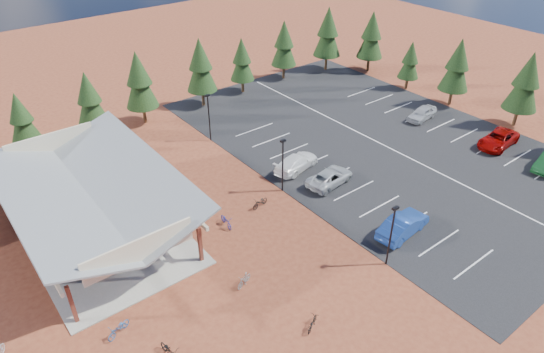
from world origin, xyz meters
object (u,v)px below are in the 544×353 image
object	(u,v)px
bike_5	(141,235)
bike_7	(99,180)
lamp_post_0	(391,232)
bike_pavilion	(88,189)
bike_0	(86,274)
bike_3	(64,202)
bike_10	(119,329)
bike_12	(312,323)
bike_1	(96,246)
car_3	(297,162)
bike_8	(170,351)
car_6	(498,139)
car_1	(403,225)
car_2	(330,177)
bike_16	(260,202)
car_8	(422,113)
bike_6	(116,197)
trash_bin_0	(177,221)
bike_13	(244,280)
lamp_post_2	(209,114)
bike_4	(139,255)
bike_2	(69,222)
lamp_post_1	(283,162)
bike_14	(226,221)

from	to	relation	value
bike_5	bike_7	world-z (taller)	bike_7
lamp_post_0	bike_pavilion	bearing A→B (deg)	131.42
bike_pavilion	bike_0	distance (m)	6.68
bike_3	bike_5	xyz separation A→B (m)	(3.24, -7.76, -0.09)
bike_5	bike_10	distance (m)	8.93
lamp_post_0	bike_12	world-z (taller)	lamp_post_0
bike_1	car_3	size ratio (longest dim) A/B	0.32
bike_8	car_6	distance (m)	38.75
car_1	car_2	distance (m)	8.69
bike_pavilion	bike_16	xyz separation A→B (m)	(11.97, -5.75, -3.36)
car_2	car_8	bearing A→B (deg)	-87.01
bike_6	car_2	size ratio (longest dim) A/B	0.37
lamp_post_0	car_2	size ratio (longest dim) A/B	1.05
trash_bin_0	bike_0	world-z (taller)	bike_0
bike_pavilion	bike_1	distance (m)	4.40
bike_0	car_1	xyz separation A→B (m)	(21.34, -10.35, 0.33)
bike_1	bike_7	bearing A→B (deg)	-17.60
bike_6	bike_16	xyz separation A→B (m)	(9.32, -8.18, -0.11)
bike_0	bike_13	world-z (taller)	bike_0
bike_0	bike_13	xyz separation A→B (m)	(8.39, -7.20, -0.09)
lamp_post_2	car_8	xyz separation A→B (m)	(21.54, -10.63, -2.21)
bike_0	car_3	xyz separation A→B (m)	(21.07, 2.10, 0.23)
bike_pavilion	bike_12	distance (m)	19.53
bike_3	bike_4	bearing A→B (deg)	-150.08
bike_2	car_6	size ratio (longest dim) A/B	0.34
trash_bin_0	bike_3	world-z (taller)	bike_3
car_1	bike_3	bearing A→B (deg)	38.79
bike_7	car_2	bearing A→B (deg)	-133.79
bike_pavilion	bike_8	bearing A→B (deg)	-94.56
lamp_post_0	bike_3	xyz separation A→B (m)	(-16.12, 21.21, -2.34)
car_2	bike_8	bearing A→B (deg)	103.32
car_6	lamp_post_2	bearing A→B (deg)	-135.93
lamp_post_1	lamp_post_2	bearing A→B (deg)	90.00
bike_pavilion	bike_4	xyz separation A→B (m)	(1.01, -5.65, -3.29)
lamp_post_1	bike_13	world-z (taller)	lamp_post_1
bike_7	bike_14	size ratio (longest dim) A/B	0.98
bike_13	bike_14	world-z (taller)	bike_14
lamp_post_1	bike_5	bearing A→B (deg)	173.59
lamp_post_1	bike_7	xyz separation A→B (m)	(-12.53, 10.70, -2.34)
car_2	car_8	world-z (taller)	car_8
car_6	bike_3	bearing A→B (deg)	-118.47
bike_3	car_2	distance (m)	22.99
bike_pavilion	bike_3	size ratio (longest dim) A/B	10.79
bike_5	car_8	world-z (taller)	car_8
car_3	lamp_post_2	bearing A→B (deg)	6.48
car_8	car_6	bearing A→B (deg)	-0.18
bike_0	bike_13	size ratio (longest dim) A/B	1.11
bike_1	bike_3	xyz separation A→B (m)	(-0.04, 6.98, 0.06)
bike_0	bike_4	distance (m)	3.80
bike_1	bike_4	distance (m)	3.56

